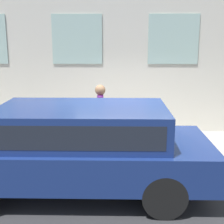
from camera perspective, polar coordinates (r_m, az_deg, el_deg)
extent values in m
plane|color=#2D2D30|center=(7.36, 2.58, -9.73)|extent=(80.00, 80.00, 0.00)
cube|color=#A8A093|center=(8.47, 2.40, -6.16)|extent=(2.43, 60.00, 0.12)
cube|color=beige|center=(9.42, 2.46, 19.69)|extent=(0.30, 40.00, 7.87)
cube|color=#9EBCB2|center=(9.32, 11.18, 12.93)|extent=(0.03, 1.44, 1.41)
cube|color=#9EBCB2|center=(9.27, -6.41, 13.09)|extent=(0.03, 1.44, 1.41)
cylinder|color=gold|center=(7.88, 2.15, -7.01)|extent=(0.28, 0.28, 0.04)
cylinder|color=gold|center=(7.77, 2.17, -4.64)|extent=(0.20, 0.20, 0.72)
sphere|color=#A4891E|center=(7.67, 2.19, -2.07)|extent=(0.21, 0.21, 0.21)
cylinder|color=black|center=(7.65, 2.20, -1.60)|extent=(0.07, 0.07, 0.09)
cylinder|color=gold|center=(7.75, 3.30, -4.04)|extent=(0.09, 0.10, 0.09)
cylinder|color=gold|center=(7.75, 1.05, -4.03)|extent=(0.09, 0.10, 0.09)
cylinder|color=navy|center=(7.93, -2.14, -4.04)|extent=(0.12, 0.12, 0.79)
cylinder|color=navy|center=(8.09, -2.07, -3.70)|extent=(0.12, 0.12, 0.79)
cube|color=#72288C|center=(7.83, -2.14, 0.97)|extent=(0.21, 0.15, 0.59)
cylinder|color=#72288C|center=(7.68, -2.21, 0.84)|extent=(0.09, 0.09, 0.56)
cylinder|color=#72288C|center=(7.98, -2.08, 1.30)|extent=(0.09, 0.09, 0.56)
sphere|color=#8C6647|center=(7.76, -2.17, 4.06)|extent=(0.26, 0.26, 0.26)
cylinder|color=black|center=(7.29, -17.77, -7.44)|extent=(0.24, 0.74, 0.74)
cylinder|color=black|center=(5.31, 9.54, -14.93)|extent=(0.24, 0.74, 0.74)
cylinder|color=black|center=(6.95, 7.42, -7.93)|extent=(0.24, 0.74, 0.74)
cube|color=navy|center=(6.00, -6.56, -8.03)|extent=(2.05, 4.99, 0.65)
cube|color=navy|center=(5.78, -5.49, -2.09)|extent=(1.80, 3.10, 0.63)
cube|color=#1E232D|center=(5.78, -5.49, -2.09)|extent=(1.81, 2.85, 0.40)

